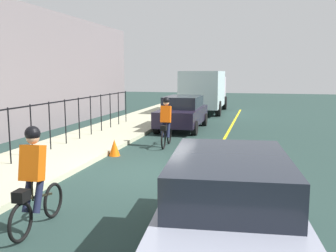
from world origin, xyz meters
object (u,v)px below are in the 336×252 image
Objects in this scene: parked_sedan_rear at (183,112)px; box_truck_background at (205,90)px; cyclist_follow at (34,179)px; patrol_sedan at (228,204)px; traffic_cone_near at (114,148)px; cyclist_lead at (166,122)px.

box_truck_background is (7.60, 0.07, 0.73)m from parked_sedan_rear.
cyclist_follow is at bearing -0.62° from parked_sedan_rear.
patrol_sedan is 12.47m from parked_sedan_rear.
patrol_sedan is at bearing 14.71° from parked_sedan_rear.
box_truck_background reaches higher than patrol_sedan.
parked_sedan_rear is 6.24m from traffic_cone_near.
parked_sedan_rear is at bearing -9.20° from traffic_cone_near.
cyclist_follow is 0.41× the size of parked_sedan_rear.
box_truck_background is at bearing 3.99° from patrol_sedan.
patrol_sedan is 1.03× the size of parked_sedan_rear.
box_truck_background reaches higher than traffic_cone_near.
cyclist_follow is at bearing -171.20° from traffic_cone_near.
traffic_cone_near is at bearing 175.68° from box_truck_background.
cyclist_lead is 3.36× the size of traffic_cone_near.
box_truck_background is at bearing -179.58° from parked_sedan_rear.
cyclist_lead is 0.27× the size of box_truck_background.
box_truck_background reaches higher than cyclist_lead.
traffic_cone_near is at bearing -9.31° from parked_sedan_rear.
parked_sedan_rear is 0.65× the size of box_truck_background.
cyclist_follow is 0.27× the size of box_truck_background.
cyclist_follow is 19.49m from box_truck_background.
cyclist_lead is 1.00× the size of cyclist_follow.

